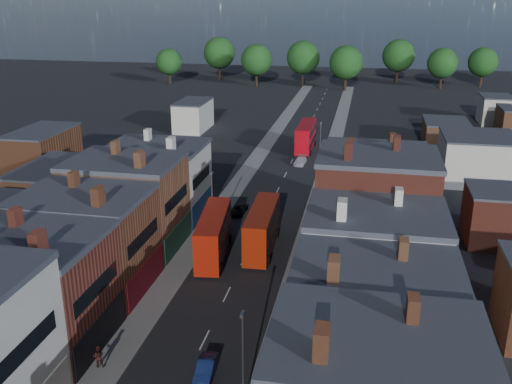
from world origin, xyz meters
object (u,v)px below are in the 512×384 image
at_px(ped_1, 99,356).
at_px(bus_2, 306,136).
at_px(car_2, 238,210).
at_px(car_3, 300,161).
at_px(car_1, 206,369).
at_px(bus_0, 214,234).
at_px(bus_1, 262,228).
at_px(ped_3, 277,341).

bearing_deg(ped_1, bus_2, -111.64).
distance_m(car_2, car_3, 25.37).
bearing_deg(car_1, car_2, 94.84).
relative_size(bus_2, car_1, 3.05).
distance_m(bus_0, car_3, 38.63).
height_order(car_2, ped_1, ped_1).
height_order(bus_1, car_2, bus_1).
relative_size(bus_0, car_3, 2.76).
relative_size(bus_1, bus_2, 1.00).
xyz_separation_m(car_2, ped_1, (-3.49, -34.89, 0.53)).
distance_m(car_1, car_2, 34.61).
bearing_deg(car_3, ped_1, -94.07).
height_order(bus_0, ped_3, bus_0).
xyz_separation_m(car_2, ped_3, (10.11, -30.04, 0.51)).
distance_m(bus_0, car_2, 13.61).
bearing_deg(ped_1, car_3, -112.96).
bearing_deg(car_2, bus_2, 83.44).
xyz_separation_m(car_2, car_3, (5.39, 24.79, 0.09)).
relative_size(bus_2, ped_3, 6.36).
relative_size(bus_0, car_2, 3.08).
bearing_deg(car_3, car_2, -97.88).
relative_size(bus_2, car_2, 3.04).
xyz_separation_m(bus_0, car_1, (4.95, -20.79, -2.09)).
xyz_separation_m(bus_0, car_3, (5.18, 38.22, -2.10)).
height_order(bus_2, car_2, bus_2).
xyz_separation_m(bus_1, bus_2, (0.00, 45.04, 0.02)).
relative_size(ped_1, ped_3, 1.02).
xyz_separation_m(car_1, ped_1, (-8.65, -0.66, 0.43)).
xyz_separation_m(car_3, ped_3, (4.72, -54.83, 0.42)).
xyz_separation_m(bus_1, car_1, (-0.05, -23.67, -2.08)).
bearing_deg(car_2, car_1, -79.39).
distance_m(bus_2, ped_1, 69.93).
bearing_deg(car_1, bus_2, 86.22).
bearing_deg(bus_2, bus_1, -89.44).
height_order(bus_0, ped_1, bus_0).
distance_m(car_1, ped_3, 6.50).
bearing_deg(bus_2, bus_0, -95.39).
height_order(bus_1, ped_1, bus_1).
distance_m(bus_1, bus_2, 45.04).
bearing_deg(car_1, ped_1, -179.36).
relative_size(bus_0, bus_1, 1.01).
bearing_deg(bus_1, ped_1, -111.72).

